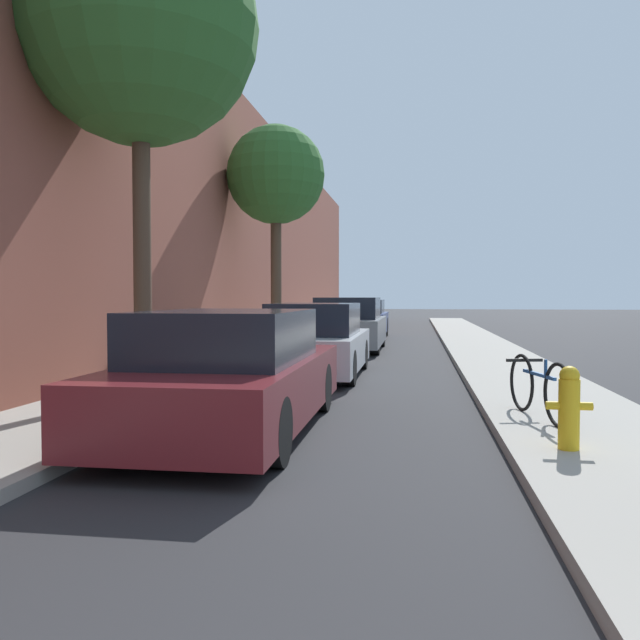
{
  "coord_description": "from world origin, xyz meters",
  "views": [
    {
      "loc": [
        1.06,
        0.47,
        1.52
      ],
      "look_at": [
        -0.56,
        11.3,
        1.11
      ],
      "focal_mm": 36.19,
      "sensor_mm": 36.0,
      "label": 1
    }
  ],
  "objects_px": {
    "parked_car_maroon": "(231,375)",
    "bicycle": "(538,387)",
    "parked_car_grey": "(349,325)",
    "street_tree_near": "(140,26)",
    "street_tree_far": "(276,177)",
    "parked_car_silver": "(316,342)",
    "fire_hydrant": "(569,407)",
    "parked_car_navy": "(362,320)"
  },
  "relations": [
    {
      "from": "parked_car_navy",
      "to": "street_tree_near",
      "type": "bearing_deg",
      "value": -97.4
    },
    {
      "from": "fire_hydrant",
      "to": "bicycle",
      "type": "relative_size",
      "value": 0.46
    },
    {
      "from": "bicycle",
      "to": "parked_car_navy",
      "type": "bearing_deg",
      "value": 89.31
    },
    {
      "from": "parked_car_maroon",
      "to": "bicycle",
      "type": "relative_size",
      "value": 2.7
    },
    {
      "from": "parked_car_silver",
      "to": "parked_car_grey",
      "type": "height_order",
      "value": "parked_car_grey"
    },
    {
      "from": "parked_car_maroon",
      "to": "parked_car_grey",
      "type": "distance_m",
      "value": 10.97
    },
    {
      "from": "street_tree_far",
      "to": "fire_hydrant",
      "type": "xyz_separation_m",
      "value": [
        5.05,
        -10.6,
        -4.14
      ]
    },
    {
      "from": "parked_car_silver",
      "to": "parked_car_maroon",
      "type": "bearing_deg",
      "value": -91.84
    },
    {
      "from": "street_tree_near",
      "to": "fire_hydrant",
      "type": "xyz_separation_m",
      "value": [
        5.19,
        -2.51,
        -4.74
      ]
    },
    {
      "from": "parked_car_silver",
      "to": "street_tree_near",
      "type": "bearing_deg",
      "value": -119.86
    },
    {
      "from": "parked_car_silver",
      "to": "bicycle",
      "type": "xyz_separation_m",
      "value": [
        3.25,
        -4.41,
        -0.17
      ]
    },
    {
      "from": "street_tree_far",
      "to": "fire_hydrant",
      "type": "relative_size",
      "value": 7.71
    },
    {
      "from": "parked_car_grey",
      "to": "fire_hydrant",
      "type": "height_order",
      "value": "parked_car_grey"
    },
    {
      "from": "parked_car_maroon",
      "to": "parked_car_navy",
      "type": "relative_size",
      "value": 1.11
    },
    {
      "from": "parked_car_silver",
      "to": "parked_car_navy",
      "type": "distance_m",
      "value": 11.17
    },
    {
      "from": "parked_car_maroon",
      "to": "parked_car_silver",
      "type": "bearing_deg",
      "value": 88.16
    },
    {
      "from": "parked_car_maroon",
      "to": "bicycle",
      "type": "bearing_deg",
      "value": 11.38
    },
    {
      "from": "parked_car_maroon",
      "to": "street_tree_far",
      "type": "distance_m",
      "value": 10.72
    },
    {
      "from": "parked_car_navy",
      "to": "parked_car_silver",
      "type": "bearing_deg",
      "value": -89.73
    },
    {
      "from": "parked_car_grey",
      "to": "street_tree_near",
      "type": "relative_size",
      "value": 0.67
    },
    {
      "from": "street_tree_near",
      "to": "parked_car_navy",
      "type": "bearing_deg",
      "value": 82.6
    },
    {
      "from": "parked_car_navy",
      "to": "bicycle",
      "type": "bearing_deg",
      "value": -78.04
    },
    {
      "from": "parked_car_navy",
      "to": "fire_hydrant",
      "type": "height_order",
      "value": "parked_car_navy"
    },
    {
      "from": "parked_car_grey",
      "to": "bicycle",
      "type": "distance_m",
      "value": 10.78
    },
    {
      "from": "parked_car_maroon",
      "to": "parked_car_silver",
      "type": "xyz_separation_m",
      "value": [
        0.16,
        5.1,
        0.0
      ]
    },
    {
      "from": "parked_car_silver",
      "to": "bicycle",
      "type": "relative_size",
      "value": 2.47
    },
    {
      "from": "parked_car_maroon",
      "to": "parked_car_navy",
      "type": "distance_m",
      "value": 16.27
    },
    {
      "from": "parked_car_maroon",
      "to": "parked_car_silver",
      "type": "relative_size",
      "value": 1.09
    },
    {
      "from": "parked_car_maroon",
      "to": "parked_car_grey",
      "type": "height_order",
      "value": "parked_car_grey"
    },
    {
      "from": "parked_car_grey",
      "to": "street_tree_far",
      "type": "relative_size",
      "value": 0.78
    },
    {
      "from": "parked_car_maroon",
      "to": "street_tree_far",
      "type": "height_order",
      "value": "street_tree_far"
    },
    {
      "from": "fire_hydrant",
      "to": "bicycle",
      "type": "height_order",
      "value": "fire_hydrant"
    },
    {
      "from": "parked_car_grey",
      "to": "fire_hydrant",
      "type": "distance_m",
      "value": 12.2
    },
    {
      "from": "parked_car_silver",
      "to": "bicycle",
      "type": "height_order",
      "value": "parked_car_silver"
    },
    {
      "from": "parked_car_silver",
      "to": "bicycle",
      "type": "distance_m",
      "value": 5.48
    },
    {
      "from": "parked_car_silver",
      "to": "fire_hydrant",
      "type": "xyz_separation_m",
      "value": [
        3.25,
        -5.89,
        -0.13
      ]
    },
    {
      "from": "fire_hydrant",
      "to": "street_tree_near",
      "type": "bearing_deg",
      "value": 154.19
    },
    {
      "from": "parked_car_grey",
      "to": "parked_car_navy",
      "type": "relative_size",
      "value": 1.12
    },
    {
      "from": "street_tree_far",
      "to": "bicycle",
      "type": "relative_size",
      "value": 3.51
    },
    {
      "from": "parked_car_grey",
      "to": "bicycle",
      "type": "bearing_deg",
      "value": -72.58
    },
    {
      "from": "parked_car_grey",
      "to": "street_tree_far",
      "type": "xyz_separation_m",
      "value": [
        -1.82,
        -1.16,
        3.95
      ]
    },
    {
      "from": "parked_car_maroon",
      "to": "parked_car_grey",
      "type": "relative_size",
      "value": 0.99
    }
  ]
}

